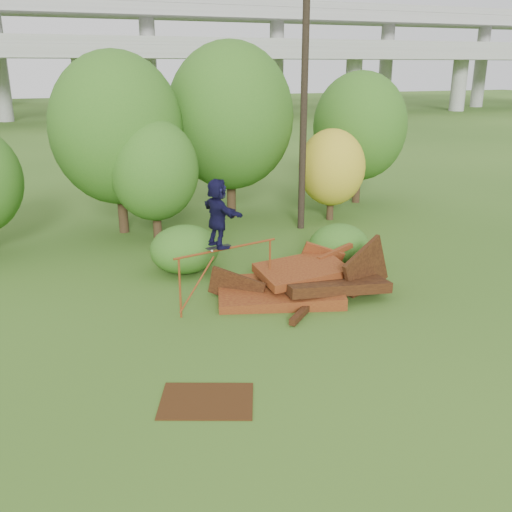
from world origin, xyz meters
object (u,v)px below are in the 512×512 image
object	(u,v)px
flat_plate	(207,401)
scrap_pile	(303,284)
skater	(218,213)
utility_pole	(304,107)

from	to	relation	value
flat_plate	scrap_pile	bearing A→B (deg)	45.90
skater	flat_plate	world-z (taller)	skater
scrap_pile	skater	xyz separation A→B (m)	(-2.58, 0.06, 2.38)
scrap_pile	skater	size ratio (longest dim) A/B	3.00
scrap_pile	utility_pole	size ratio (longest dim) A/B	0.58
flat_plate	utility_pole	size ratio (longest dim) A/B	0.19
scrap_pile	utility_pole	world-z (taller)	utility_pole
flat_plate	utility_pole	bearing A→B (deg)	56.41
scrap_pile	skater	distance (m)	3.51
skater	scrap_pile	bearing A→B (deg)	-104.63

